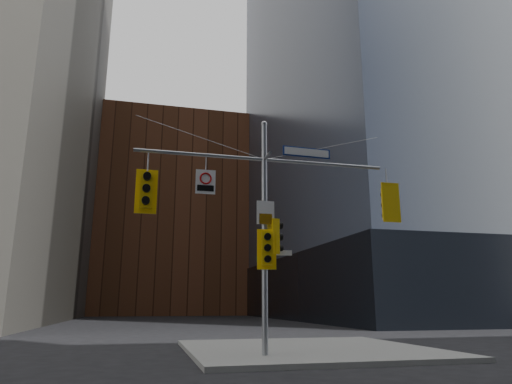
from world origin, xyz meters
name	(u,v)px	position (x,y,z in m)	size (l,w,h in m)	color
ground	(286,371)	(0.00, 0.00, 0.00)	(160.00, 160.00, 0.00)	black
sidewalk_corner	(307,350)	(2.00, 4.00, 0.07)	(8.00, 8.00, 0.15)	gray
podium_ne	(447,289)	(28.00, 32.00, 3.00)	(36.40, 36.40, 6.00)	black
brick_midrise	(170,219)	(0.00, 58.00, 14.00)	(26.00, 20.00, 28.00)	brown
signal_assembly	(265,209)	(0.00, 1.99, 4.42)	(8.00, 0.80, 7.30)	gray
traffic_light_west_arm	(146,190)	(-3.56, 2.01, 4.80)	(0.64, 0.49, 1.33)	yellow
traffic_light_east_arm	(388,203)	(4.24, 1.99, 4.80)	(0.63, 0.49, 1.32)	yellow
traffic_light_pole_side	(275,237)	(0.32, 2.01, 3.56)	(0.46, 0.39, 1.07)	yellow
traffic_light_pole_front	(267,249)	(0.00, 1.73, 3.16)	(0.57, 0.51, 1.20)	yellow
street_sign_blade	(307,152)	(1.42, 2.00, 6.35)	(1.63, 0.11, 0.32)	navy
regulatory_sign_arm	(206,181)	(-1.84, 1.97, 5.17)	(0.60, 0.06, 0.75)	silver
regulatory_sign_pole	(266,213)	(0.00, 1.88, 4.25)	(0.55, 0.05, 0.72)	silver
street_blade_ew	(279,253)	(0.45, 2.00, 3.08)	(0.80, 0.08, 0.16)	silver
street_blade_ns	(261,258)	(0.00, 2.45, 2.96)	(0.09, 0.82, 0.16)	#145926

